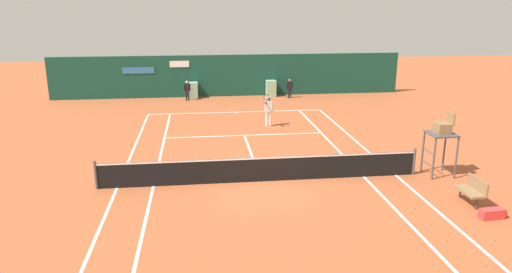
{
  "coord_description": "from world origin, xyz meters",
  "views": [
    {
      "loc": [
        -2.23,
        -16.22,
        6.46
      ],
      "look_at": [
        0.22,
        3.35,
        0.8
      ],
      "focal_mm": 32.64,
      "sensor_mm": 36.0,
      "label": 1
    }
  ],
  "objects": [
    {
      "name": "ground_plane",
      "position": [
        -0.0,
        0.58,
        0.0
      ],
      "size": [
        80.0,
        80.0,
        0.01
      ],
      "color": "#A8512D"
    },
    {
      "name": "tennis_net",
      "position": [
        0.0,
        0.0,
        0.51
      ],
      "size": [
        12.1,
        0.1,
        1.07
      ],
      "color": "#4C4C51",
      "rests_on": "ground_plane"
    },
    {
      "name": "sponsor_back_wall",
      "position": [
        0.01,
        16.97,
        1.43
      ],
      "size": [
        25.0,
        1.02,
        2.95
      ],
      "color": "#144233",
      "rests_on": "ground_plane"
    },
    {
      "name": "umpire_chair",
      "position": [
        6.94,
        -0.15,
        1.69
      ],
      "size": [
        1.0,
        1.0,
        2.49
      ],
      "rotation": [
        0.0,
        0.0,
        1.57
      ],
      "color": "#47474C",
      "rests_on": "ground_plane"
    },
    {
      "name": "player_bench",
      "position": [
        6.71,
        -2.83,
        0.51
      ],
      "size": [
        0.54,
        1.13,
        0.88
      ],
      "rotation": [
        0.0,
        0.0,
        1.57
      ],
      "color": "#38383D",
      "rests_on": "ground_plane"
    },
    {
      "name": "equipment_bag",
      "position": [
        6.78,
        -4.0,
        0.16
      ],
      "size": [
        0.9,
        0.35,
        0.32
      ],
      "color": "#DB3838",
      "rests_on": "ground_plane"
    },
    {
      "name": "player_on_baseline",
      "position": [
        1.48,
        8.04,
        1.0
      ],
      "size": [
        0.64,
        0.71,
        1.88
      ],
      "rotation": [
        0.0,
        0.0,
        3.19
      ],
      "color": "white",
      "rests_on": "ground_plane"
    },
    {
      "name": "ball_kid_right_post",
      "position": [
        4.15,
        15.71,
        0.77
      ],
      "size": [
        0.45,
        0.2,
        1.34
      ],
      "rotation": [
        0.0,
        0.0,
        3.24
      ],
      "color": "black",
      "rests_on": "ground_plane"
    },
    {
      "name": "ball_kid_left_post",
      "position": [
        -3.01,
        15.71,
        0.78
      ],
      "size": [
        0.45,
        0.19,
        1.36
      ],
      "rotation": [
        0.0,
        0.0,
        3.19
      ],
      "color": "black",
      "rests_on": "ground_plane"
    },
    {
      "name": "tennis_ball_near_service_line",
      "position": [
        1.66,
        7.56,
        0.03
      ],
      "size": [
        0.07,
        0.07,
        0.07
      ],
      "primitive_type": "sphere",
      "color": "#CCE033",
      "rests_on": "ground_plane"
    }
  ]
}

